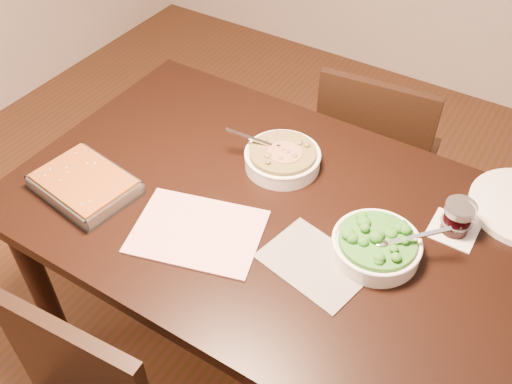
{
  "coord_description": "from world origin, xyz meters",
  "views": [
    {
      "loc": [
        0.55,
        -0.93,
        1.85
      ],
      "look_at": [
        -0.03,
        -0.02,
        0.8
      ],
      "focal_mm": 40.0,
      "sensor_mm": 36.0,
      "label": 1
    }
  ],
  "objects_px": {
    "baking_dish": "(85,185)",
    "stew_bowl": "(282,158)",
    "broccoli_bowl": "(376,245)",
    "wine_tumbler": "(458,217)",
    "chair_far": "(374,156)",
    "table": "(268,230)"
  },
  "relations": [
    {
      "from": "baking_dish",
      "to": "wine_tumbler",
      "type": "bearing_deg",
      "value": 31.45
    },
    {
      "from": "table",
      "to": "broccoli_bowl",
      "type": "height_order",
      "value": "broccoli_bowl"
    },
    {
      "from": "stew_bowl",
      "to": "broccoli_bowl",
      "type": "relative_size",
      "value": 1.04
    },
    {
      "from": "broccoli_bowl",
      "to": "chair_far",
      "type": "xyz_separation_m",
      "value": [
        -0.25,
        0.67,
        -0.31
      ]
    },
    {
      "from": "baking_dish",
      "to": "stew_bowl",
      "type": "bearing_deg",
      "value": 50.97
    },
    {
      "from": "broccoli_bowl",
      "to": "chair_far",
      "type": "height_order",
      "value": "chair_far"
    },
    {
      "from": "broccoli_bowl",
      "to": "baking_dish",
      "type": "distance_m",
      "value": 0.8
    },
    {
      "from": "broccoli_bowl",
      "to": "wine_tumbler",
      "type": "relative_size",
      "value": 2.57
    },
    {
      "from": "stew_bowl",
      "to": "wine_tumbler",
      "type": "distance_m",
      "value": 0.5
    },
    {
      "from": "table",
      "to": "wine_tumbler",
      "type": "distance_m",
      "value": 0.51
    },
    {
      "from": "stew_bowl",
      "to": "chair_far",
      "type": "height_order",
      "value": "chair_far"
    },
    {
      "from": "stew_bowl",
      "to": "broccoli_bowl",
      "type": "xyz_separation_m",
      "value": [
        0.36,
        -0.16,
        -0.0
      ]
    },
    {
      "from": "stew_bowl",
      "to": "broccoli_bowl",
      "type": "bearing_deg",
      "value": -24.34
    },
    {
      "from": "broccoli_bowl",
      "to": "wine_tumbler",
      "type": "bearing_deg",
      "value": 51.9
    },
    {
      "from": "table",
      "to": "broccoli_bowl",
      "type": "relative_size",
      "value": 6.13
    },
    {
      "from": "wine_tumbler",
      "to": "broccoli_bowl",
      "type": "bearing_deg",
      "value": -128.1
    },
    {
      "from": "table",
      "to": "broccoli_bowl",
      "type": "distance_m",
      "value": 0.34
    },
    {
      "from": "baking_dish",
      "to": "chair_far",
      "type": "bearing_deg",
      "value": 67.61
    },
    {
      "from": "wine_tumbler",
      "to": "chair_far",
      "type": "xyz_separation_m",
      "value": [
        -0.39,
        0.49,
        -0.32
      ]
    },
    {
      "from": "stew_bowl",
      "to": "wine_tumbler",
      "type": "relative_size",
      "value": 2.68
    },
    {
      "from": "table",
      "to": "chair_far",
      "type": "height_order",
      "value": "chair_far"
    },
    {
      "from": "wine_tumbler",
      "to": "baking_dish",
      "type": "bearing_deg",
      "value": -156.42
    }
  ]
}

